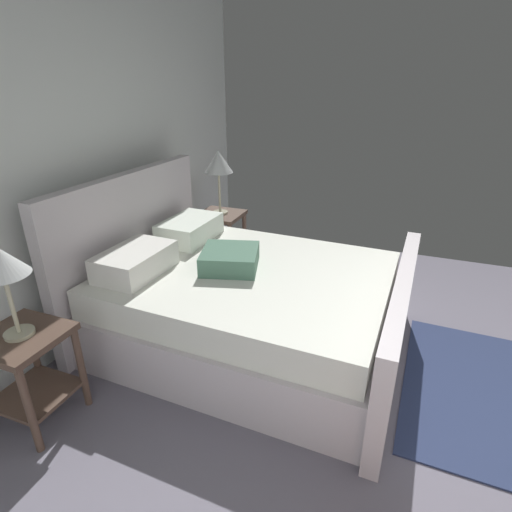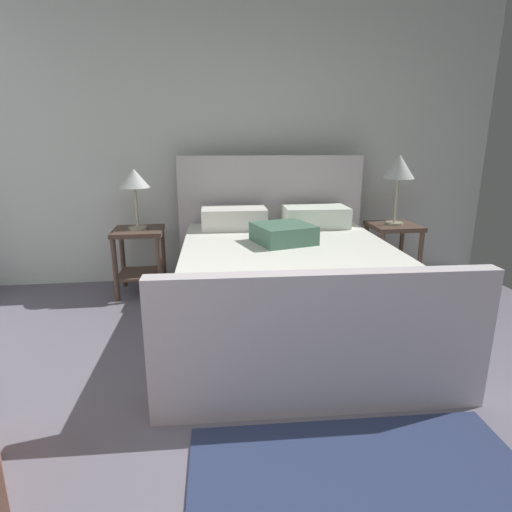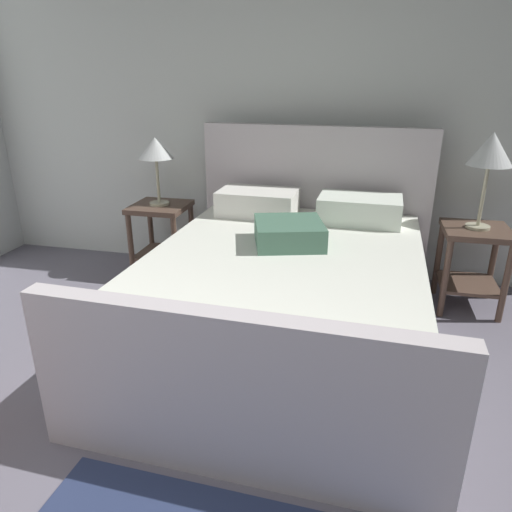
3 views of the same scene
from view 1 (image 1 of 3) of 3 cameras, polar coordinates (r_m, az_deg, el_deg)
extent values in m
cube|color=silver|center=(3.25, -25.76, 13.13)|extent=(5.25, 0.12, 2.89)
cube|color=silver|center=(3.20, -0.82, -8.74)|extent=(1.70, 2.07, 0.40)
cube|color=silver|center=(3.53, -16.75, 1.04)|extent=(1.75, 0.16, 1.23)
cube|color=silver|center=(2.90, 18.89, -9.67)|extent=(1.75, 0.16, 0.77)
cube|color=white|center=(3.04, -0.85, -3.82)|extent=(1.62, 2.01, 0.22)
cube|color=white|center=(3.04, -16.41, -0.74)|extent=(0.57, 0.38, 0.18)
cube|color=white|center=(3.58, -9.16, 3.72)|extent=(0.57, 0.38, 0.18)
cube|color=#49725C|center=(3.01, -3.63, -0.39)|extent=(0.49, 0.49, 0.14)
cube|color=brown|center=(4.33, -4.97, 5.68)|extent=(0.44, 0.44, 0.04)
cube|color=brown|center=(4.47, -4.79, 0.81)|extent=(0.40, 0.40, 0.02)
cylinder|color=brown|center=(4.20, -3.62, 0.75)|extent=(0.04, 0.04, 0.56)
cylinder|color=brown|center=(4.52, -1.62, 2.52)|extent=(0.04, 0.04, 0.56)
cylinder|color=brown|center=(4.36, -8.17, 1.45)|extent=(0.04, 0.04, 0.56)
cylinder|color=brown|center=(4.67, -5.93, 3.12)|extent=(0.04, 0.04, 0.56)
cylinder|color=#B7B293|center=(4.32, -4.98, 6.06)|extent=(0.16, 0.16, 0.02)
cylinder|color=#B7B293|center=(4.26, -5.09, 8.81)|extent=(0.02, 0.02, 0.41)
cone|color=silver|center=(4.19, -5.24, 12.92)|extent=(0.29, 0.29, 0.21)
cube|color=brown|center=(2.68, -29.88, -9.80)|extent=(0.44, 0.44, 0.04)
cube|color=brown|center=(2.90, -28.22, -16.46)|extent=(0.40, 0.40, 0.02)
cylinder|color=brown|center=(2.63, -28.90, -18.39)|extent=(0.04, 0.04, 0.56)
cylinder|color=brown|center=(2.81, -23.08, -14.13)|extent=(0.04, 0.04, 0.56)
cylinder|color=brown|center=(3.06, -28.38, -11.90)|extent=(0.04, 0.04, 0.56)
cylinder|color=#B7B293|center=(2.66, -30.01, -9.26)|extent=(0.16, 0.16, 0.02)
cylinder|color=#B7B293|center=(2.58, -30.85, -5.76)|extent=(0.02, 0.02, 0.35)
cube|color=navy|center=(3.24, 31.61, -16.58)|extent=(1.51, 1.33, 0.01)
camera|label=2|loc=(2.72, 64.13, -1.41)|focal=29.61mm
camera|label=3|loc=(3.29, 49.35, 9.90)|focal=33.01mm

